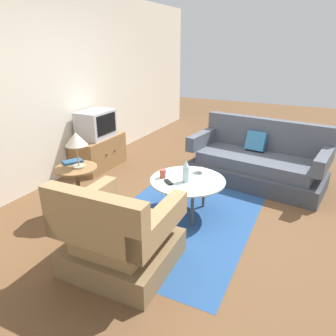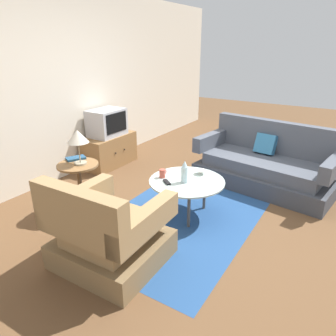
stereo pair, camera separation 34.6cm
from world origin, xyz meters
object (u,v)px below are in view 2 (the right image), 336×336
tv_stand (109,150)px  table_lamp (78,138)px  couch (265,166)px  vase (185,172)px  tv_remote_dark (167,182)px  book (76,158)px  bowl (201,172)px  mug (163,173)px  television (107,123)px  side_table (79,178)px  coffee_table (187,183)px  armchair (108,235)px

tv_stand → table_lamp: (-1.35, -0.81, 0.68)m
couch → vase: couch is taller
tv_remote_dark → book: size_ratio=0.56×
couch → bowl: size_ratio=15.30×
couch → tv_remote_dark: (-1.52, 0.71, 0.16)m
mug → television: bearing=62.4°
tv_stand → table_lamp: table_lamp is taller
book → tv_remote_dark: bearing=-46.9°
book → mug: bearing=-39.2°
couch → side_table: size_ratio=3.22×
coffee_table → side_table: side_table is taller
mug → book: (-0.43, 0.97, 0.13)m
armchair → tv_remote_dark: size_ratio=6.60×
tv_stand → side_table: bearing=-150.4°
television → book: (-1.27, -0.65, -0.10)m
table_lamp → coffee_table: bearing=-61.9°
vase → bowl: vase is taller
tv_stand → tv_remote_dark: tv_stand is taller
coffee_table → book: book is taller
side_table → book: book is taller
side_table → mug: (0.53, -0.83, 0.05)m
couch → bowl: bearing=73.8°
side_table → bowl: 1.45m
television → table_lamp: (-1.35, -0.81, 0.21)m
tv_stand → vase: size_ratio=3.57×
television → mug: 1.84m
tv_stand → couch: bearing=-77.0°
couch → coffee_table: couch is taller
side_table → book: size_ratio=2.44×
bowl → side_table: bearing=126.1°
coffee_table → vase: vase is taller
television → bowl: (-0.52, -1.96, -0.25)m
coffee_table → book: bearing=111.8°
armchair → table_lamp: table_lamp is taller
couch → mug: 1.65m
coffee_table → bowl: size_ratio=6.74×
tv_stand → vase: (-0.84, -1.90, 0.31)m
armchair → bowl: 1.44m
coffee_table → vase: size_ratio=3.37×
television → tv_remote_dark: (-0.96, -1.74, -0.27)m
bowl → book: size_ratio=0.51×
bowl → tv_stand: bearing=75.1°
mug → tv_remote_dark: bearing=-131.1°
side_table → tv_stand: size_ratio=0.67×
side_table → tv_remote_dark: 1.04m
vase → book: vase is taller
mug → bowl: size_ratio=0.95×
television → mug: (-0.85, -1.62, -0.23)m
mug → bowl: bearing=-46.2°
side_table → table_lamp: 0.49m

